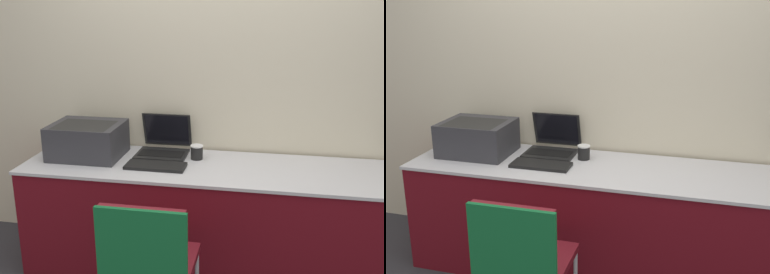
% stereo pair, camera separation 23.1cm
% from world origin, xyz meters
% --- Properties ---
extents(wall_back, '(8.00, 0.05, 2.60)m').
position_xyz_m(wall_back, '(0.00, 0.69, 1.30)').
color(wall_back, beige).
rests_on(wall_back, ground_plane).
extents(table, '(2.38, 0.66, 0.74)m').
position_xyz_m(table, '(0.00, 0.32, 0.37)').
color(table, maroon).
rests_on(table, ground_plane).
extents(printer, '(0.47, 0.38, 0.23)m').
position_xyz_m(printer, '(-0.82, 0.37, 0.86)').
color(printer, '#333338').
rests_on(printer, table).
extents(laptop_left, '(0.35, 0.33, 0.26)m').
position_xyz_m(laptop_left, '(-0.33, 0.53, 0.80)').
color(laptop_left, black).
rests_on(laptop_left, table).
extents(external_keyboard, '(0.38, 0.16, 0.02)m').
position_xyz_m(external_keyboard, '(-0.31, 0.23, 0.75)').
color(external_keyboard, black).
rests_on(external_keyboard, table).
extents(coffee_cup, '(0.09, 0.09, 0.10)m').
position_xyz_m(coffee_cup, '(-0.08, 0.44, 0.79)').
color(coffee_cup, black).
rests_on(coffee_cup, table).
extents(chair, '(0.44, 0.46, 0.84)m').
position_xyz_m(chair, '(-0.17, -0.46, 0.52)').
color(chair, maroon).
rests_on(chair, ground_plane).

